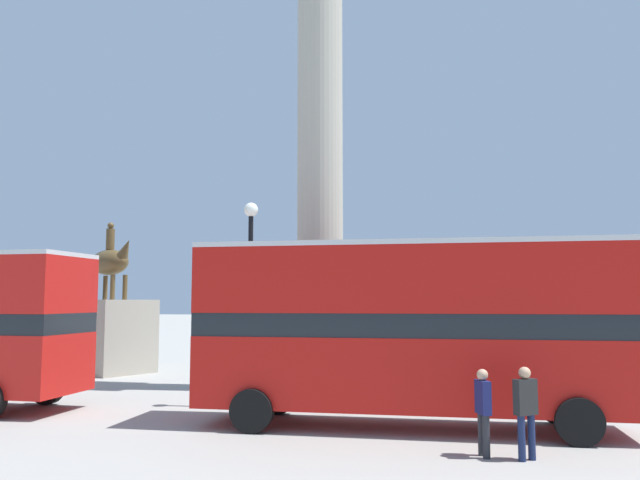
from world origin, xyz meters
TOP-DOWN VIEW (x-y plane):
  - ground_plane at (0.00, 0.00)m, footprint 200.00×200.00m
  - monument_column at (0.00, 0.00)m, footprint 4.68×4.68m
  - bus_a at (3.35, -5.74)m, footprint 10.16×2.86m
  - equestrian_statue at (-9.83, 3.27)m, footprint 4.39×3.94m
  - street_lamp at (-1.28, -3.79)m, footprint 0.41×0.41m
  - pedestrian_near_lamp at (4.91, -8.20)m, footprint 0.31×0.47m
  - pedestrian_by_plinth at (5.69, -8.32)m, footprint 0.48×0.42m

SIDE VIEW (x-z plane):
  - ground_plane at x=0.00m, z-range 0.00..0.00m
  - pedestrian_near_lamp at x=4.91m, z-range 0.10..1.77m
  - pedestrian_by_plinth at x=5.69m, z-range 0.12..1.87m
  - equestrian_statue at x=-9.83m, z-range -1.32..5.02m
  - bus_a at x=3.35m, z-range 0.23..4.63m
  - street_lamp at x=-1.28m, z-range 0.29..6.13m
  - monument_column at x=0.00m, z-range -2.95..15.41m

